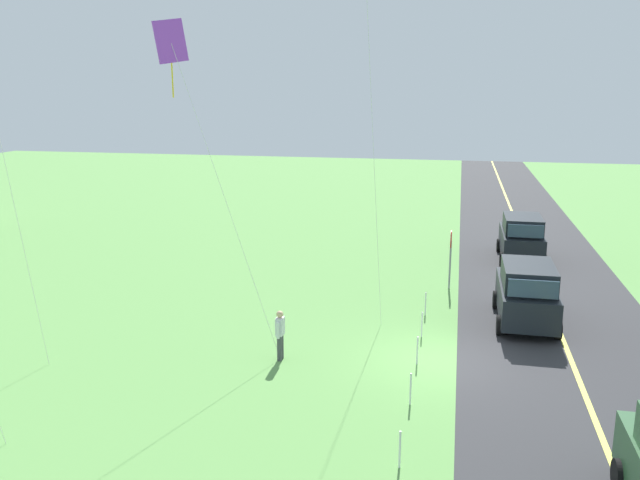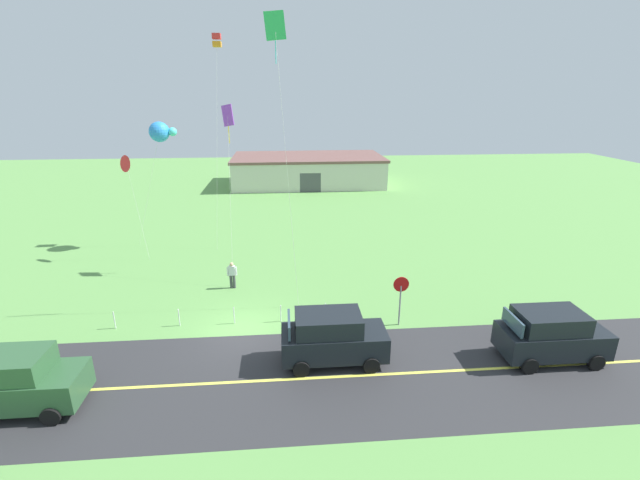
{
  "view_description": "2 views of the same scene",
  "coord_description": "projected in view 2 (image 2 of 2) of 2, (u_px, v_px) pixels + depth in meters",
  "views": [
    {
      "loc": [
        -19.23,
        -0.3,
        8.25
      ],
      "look_at": [
        2.97,
        4.49,
        2.97
      ],
      "focal_mm": 36.36,
      "sensor_mm": 36.0,
      "label": 1
    },
    {
      "loc": [
        2.16,
        -18.68,
        10.87
      ],
      "look_at": [
        4.02,
        3.37,
        3.35
      ],
      "focal_mm": 24.37,
      "sensor_mm": 36.0,
      "label": 2
    }
  ],
  "objects": [
    {
      "name": "car_parked_east_near",
      "position": [
        551.0,
        335.0,
        18.38
      ],
      "size": [
        4.4,
        2.12,
        2.24
      ],
      "color": "black",
      "rests_on": "ground"
    },
    {
      "name": "fence_post_0",
      "position": [
        114.0,
        320.0,
        20.97
      ],
      "size": [
        0.05,
        0.05,
        0.9
      ],
      "primitive_type": "cylinder",
      "color": "silver",
      "rests_on": "ground"
    },
    {
      "name": "asphalt_road",
      "position": [
        235.0,
        382.0,
        17.18
      ],
      "size": [
        120.0,
        7.0,
        0.0
      ],
      "primitive_type": "cube",
      "color": "#2D2D30",
      "rests_on": "ground"
    },
    {
      "name": "car_suv_foreground",
      "position": [
        332.0,
        337.0,
        18.2
      ],
      "size": [
        4.4,
        2.12,
        2.24
      ],
      "color": "black",
      "rests_on": "ground"
    },
    {
      "name": "person_adult_near",
      "position": [
        232.0,
        274.0,
        25.23
      ],
      "size": [
        0.58,
        0.22,
        1.6
      ],
      "rotation": [
        0.0,
        0.0,
        5.71
      ],
      "color": "#3F3F47",
      "rests_on": "ground"
    },
    {
      "name": "car_parked_west_near",
      "position": [
        16.0,
        381.0,
        15.41
      ],
      "size": [
        4.4,
        2.12,
        2.24
      ],
      "color": "#2D5633",
      "rests_on": "ground"
    },
    {
      "name": "fence_post_2",
      "position": [
        234.0,
        315.0,
        21.43
      ],
      "size": [
        0.05,
        0.05,
        0.9
      ],
      "primitive_type": "cylinder",
      "color": "silver",
      "rests_on": "ground"
    },
    {
      "name": "kite_pink_drift",
      "position": [
        160.0,
        132.0,
        30.2
      ],
      "size": [
        3.67,
        1.4,
        8.99
      ],
      "color": "silver",
      "rests_on": "ground"
    },
    {
      "name": "stop_sign",
      "position": [
        401.0,
        291.0,
        20.89
      ],
      "size": [
        0.76,
        0.08,
        2.56
      ],
      "color": "gray",
      "rests_on": "ground"
    },
    {
      "name": "kite_green_far",
      "position": [
        217.0,
        41.0,
        29.55
      ],
      "size": [
        1.01,
        2.66,
        14.7
      ],
      "color": "silver",
      "rests_on": "ground"
    },
    {
      "name": "fence_post_3",
      "position": [
        281.0,
        313.0,
        21.61
      ],
      "size": [
        0.05,
        0.05,
        0.9
      ],
      "primitive_type": "cylinder",
      "color": "silver",
      "rests_on": "ground"
    },
    {
      "name": "road_centre_stripe",
      "position": [
        235.0,
        382.0,
        17.18
      ],
      "size": [
        120.0,
        0.16,
        0.0
      ],
      "primitive_type": "cube",
      "color": "#E5E04C",
      "rests_on": "asphalt_road"
    },
    {
      "name": "kite_yellow_high",
      "position": [
        126.0,
        164.0,
        28.31
      ],
      "size": [
        1.45,
        1.18,
        7.04
      ],
      "color": "silver",
      "rests_on": "ground"
    },
    {
      "name": "kite_red_low",
      "position": [
        228.0,
        119.0,
        25.4
      ],
      "size": [
        0.79,
        3.55,
        10.28
      ],
      "color": "silver",
      "rests_on": "ground"
    },
    {
      "name": "fence_post_1",
      "position": [
        179.0,
        317.0,
        21.22
      ],
      "size": [
        0.05,
        0.05,
        0.9
      ],
      "primitive_type": "cylinder",
      "color": "silver",
      "rests_on": "ground"
    },
    {
      "name": "fence_post_4",
      "position": [
        325.0,
        312.0,
        21.79
      ],
      "size": [
        0.05,
        0.05,
        0.9
      ],
      "primitive_type": "cylinder",
      "color": "silver",
      "rests_on": "ground"
    },
    {
      "name": "kite_blue_mid",
      "position": [
        276.0,
        34.0,
        19.56
      ],
      "size": [
        1.34,
        0.81,
        14.37
      ],
      "color": "silver",
      "rests_on": "ground"
    },
    {
      "name": "ground_plane",
      "position": [
        243.0,
        331.0,
        20.97
      ],
      "size": [
        120.0,
        120.0,
        0.1
      ],
      "primitive_type": "cube",
      "color": "#60994C"
    },
    {
      "name": "warehouse_distant",
      "position": [
        308.0,
        170.0,
        54.15
      ],
      "size": [
        18.36,
        10.2,
        3.5
      ],
      "color": "beige",
      "rests_on": "ground"
    }
  ]
}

